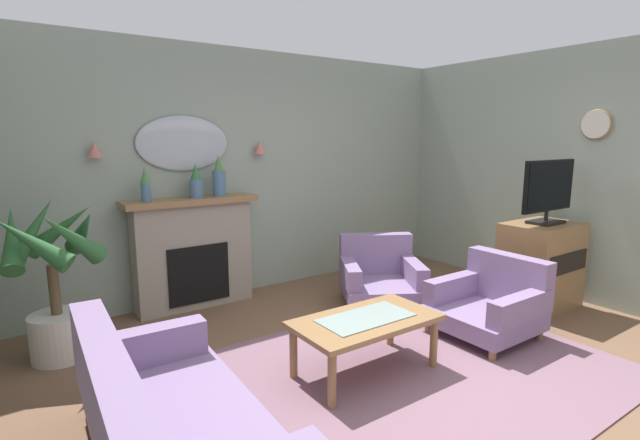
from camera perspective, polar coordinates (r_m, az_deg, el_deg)
name	(u,v)px	position (r m, az deg, el deg)	size (l,w,h in m)	color
floor	(426,391)	(3.70, 12.82, -19.72)	(6.45, 6.40, 0.10)	brown
wall_back	(251,173)	(5.45, -8.49, 5.69)	(6.45, 0.10, 2.73)	#93A393
wall_right	(621,178)	(5.63, 32.89, 4.32)	(0.10, 6.40, 2.73)	#93A393
patterned_rug	(406,373)	(3.79, 10.51, -17.89)	(3.20, 2.40, 0.01)	#7F5B6B
fireplace	(194,254)	(5.07, -15.18, -4.00)	(1.36, 0.36, 1.16)	gray
mantel_vase_centre	(145,184)	(4.79, -20.56, 4.15)	(0.10, 0.10, 0.33)	#4C7093
mantel_vase_left	(196,183)	(4.93, -14.92, 4.36)	(0.14, 0.14, 0.35)	#4C7093
mantel_vase_right	(219,179)	(5.02, -12.25, 4.97)	(0.14, 0.14, 0.43)	#4C7093
wall_mirror	(184,143)	(5.06, -16.33, 8.97)	(0.96, 0.06, 0.56)	#B2BCC6
wall_sconce_left	(95,150)	(4.80, -25.83, 7.74)	(0.14, 0.14, 0.14)	#D17066
wall_sconce_right	(260,147)	(5.35, -7.39, 8.80)	(0.14, 0.14, 0.14)	#D17066
wall_clock	(596,125)	(5.63, 30.66, 10.00)	(0.04, 0.31, 0.31)	silver
coffee_table	(366,325)	(3.60, 5.60, -12.67)	(1.10, 0.60, 0.45)	olive
floral_couch	(163,421)	(2.76, -18.68, -22.25)	(0.93, 1.75, 0.76)	gray
armchair_beside_couch	(491,302)	(4.55, 20.15, -9.36)	(0.82, 0.82, 0.71)	gray
armchair_near_fireplace	(380,275)	(5.11, 7.30, -6.69)	(1.10, 1.11, 0.71)	gray
tv_cabinet	(540,265)	(5.42, 25.31, -5.03)	(0.80, 0.57, 0.90)	olive
tv_flatscreen	(549,190)	(5.27, 26.16, 3.32)	(0.84, 0.24, 0.65)	black
potted_plant_tall_palm	(53,279)	(4.28, -29.81, -6.24)	(0.84, 0.85, 1.32)	silver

